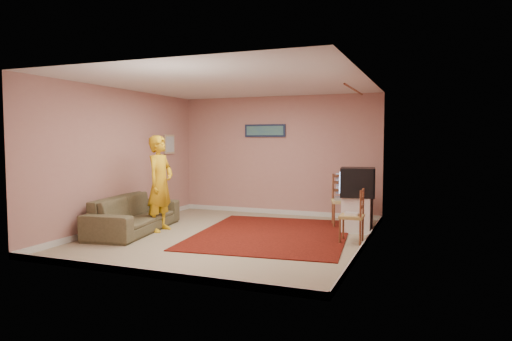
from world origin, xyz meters
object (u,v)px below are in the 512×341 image
at_px(sofa, 134,214).
at_px(crt_tv, 357,182).
at_px(tv_cabinet, 357,214).
at_px(person, 160,183).
at_px(chair_a, 344,195).
at_px(chair_b, 352,210).

bearing_deg(sofa, crt_tv, -78.26).
distance_m(tv_cabinet, person, 3.60).
bearing_deg(chair_a, person, -167.32).
distance_m(crt_tv, chair_b, 0.95).
relative_size(chair_b, sofa, 0.21).
xyz_separation_m(chair_b, person, (-3.40, -0.32, 0.34)).
xyz_separation_m(chair_a, chair_b, (0.37, -1.32, -0.08)).
distance_m(tv_cabinet, crt_tv, 0.58).
xyz_separation_m(tv_cabinet, sofa, (-3.75, -1.43, 0.00)).
bearing_deg(sofa, chair_b, -90.87).
distance_m(chair_a, sofa, 3.91).
distance_m(sofa, person, 0.71).
height_order(crt_tv, chair_a, crt_tv).
xyz_separation_m(tv_cabinet, chair_a, (-0.33, 0.44, 0.29)).
distance_m(crt_tv, chair_a, 0.62).
height_order(chair_b, person, person).
distance_m(tv_cabinet, sofa, 4.01).
relative_size(tv_cabinet, chair_a, 1.17).
height_order(chair_a, person, person).
height_order(tv_cabinet, crt_tv, crt_tv).
relative_size(tv_cabinet, sofa, 0.29).
height_order(crt_tv, person, person).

